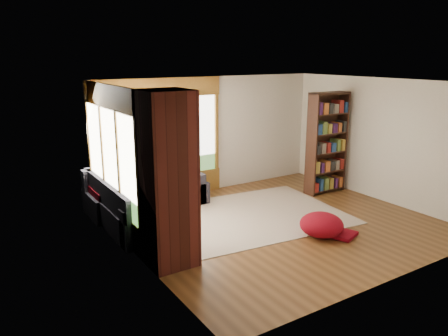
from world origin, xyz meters
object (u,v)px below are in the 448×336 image
area_rug (251,215)px  pouf (322,224)px  dog_brindle (154,188)px  bookshelf (327,143)px  brick_chimney (168,180)px  dog_tan (157,174)px  sectional_sofa (145,201)px

area_rug → pouf: 1.53m
dog_brindle → area_rug: bearing=-91.9°
bookshelf → dog_brindle: bookshelf is taller
brick_chimney → bookshelf: size_ratio=1.15×
area_rug → dog_tan: 2.02m
pouf → dog_brindle: 3.02m
area_rug → pouf: (0.45, -1.44, 0.21)m
sectional_sofa → bookshelf: (4.09, -0.73, 0.83)m
bookshelf → brick_chimney: bearing=-163.8°
bookshelf → pouf: bookshelf is taller
pouf → dog_tan: size_ratio=0.75×
area_rug → dog_brindle: dog_brindle is taller
dog_tan → pouf: bearing=-72.1°
brick_chimney → sectional_sofa: bearing=77.7°
brick_chimney → dog_brindle: (0.36, 1.40, -0.55)m
area_rug → bookshelf: bookshelf is taller
sectional_sofa → brick_chimney: bearing=-104.9°
sectional_sofa → dog_brindle: 0.79m
pouf → dog_tan: bearing=126.4°
pouf → dog_tan: (-1.92, 2.60, 0.57)m
sectional_sofa → pouf: sectional_sofa is taller
brick_chimney → dog_tan: 2.29m
sectional_sofa → bookshelf: 4.24m
sectional_sofa → area_rug: size_ratio=0.63×
pouf → dog_brindle: bearing=140.4°
brick_chimney → dog_tan: bearing=70.7°
brick_chimney → bookshelf: (4.54, 1.32, -0.16)m
dog_tan → sectional_sofa: bearing=172.7°
brick_chimney → sectional_sofa: brick_chimney is taller
brick_chimney → sectional_sofa: 2.32m
bookshelf → dog_brindle: size_ratio=2.69×
area_rug → dog_brindle: 2.03m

